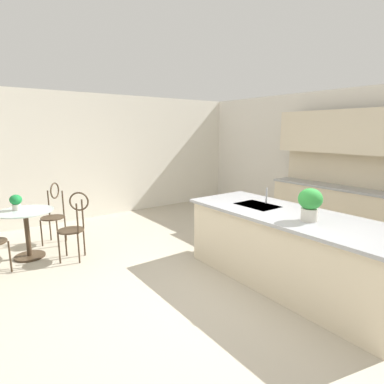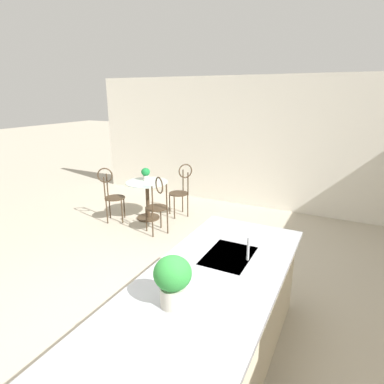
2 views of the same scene
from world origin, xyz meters
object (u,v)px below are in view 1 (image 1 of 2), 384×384
(bistro_table, at_px, (27,229))
(chair_toward_desk, at_px, (54,210))
(potted_plant_counter_near, at_px, (310,202))
(potted_plant_on_table, at_px, (16,201))
(chair_near_window, at_px, (74,223))

(bistro_table, bearing_deg, chair_toward_desk, 132.52)
(potted_plant_counter_near, bearing_deg, potted_plant_on_table, -142.61)
(potted_plant_on_table, bearing_deg, potted_plant_counter_near, 37.39)
(bistro_table, height_order, chair_near_window, chair_near_window)
(chair_near_window, height_order, potted_plant_counter_near, potted_plant_counter_near)
(bistro_table, bearing_deg, chair_near_window, 47.64)
(potted_plant_on_table, relative_size, potted_plant_counter_near, 0.64)
(bistro_table, xyz_separation_m, potted_plant_on_table, (-0.10, -0.09, 0.43))
(chair_toward_desk, height_order, potted_plant_counter_near, potted_plant_counter_near)
(potted_plant_on_table, xyz_separation_m, potted_plant_counter_near, (3.28, 2.51, 0.26))
(chair_near_window, bearing_deg, potted_plant_on_table, -133.29)
(chair_toward_desk, bearing_deg, potted_plant_counter_near, 27.91)
(bistro_table, bearing_deg, potted_plant_on_table, -138.35)
(chair_toward_desk, bearing_deg, chair_near_window, 4.09)
(bistro_table, distance_m, chair_toward_desk, 0.68)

